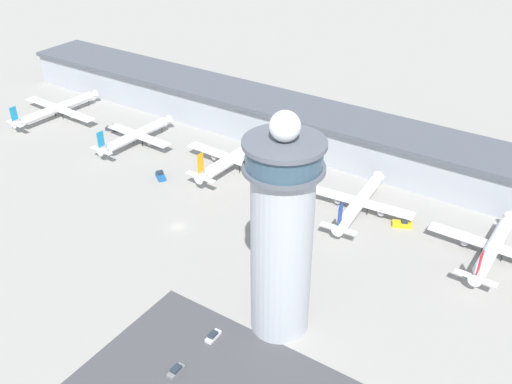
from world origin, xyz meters
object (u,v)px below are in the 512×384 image
airplane_gate_charlie (233,159)px  service_truck_catering (160,176)px  airplane_gate_bravo (137,135)px  service_truck_baggage (403,224)px  control_tower (282,235)px  service_truck_fuel (113,128)px  airplane_gate_echo (494,247)px  car_red_hatchback (176,371)px  airplane_gate_delta (360,202)px  airplane_gate_alpha (57,108)px  car_maroon_suv (213,336)px

airplane_gate_charlie → service_truck_catering: (-17.79, -18.50, -3.80)m
airplane_gate_bravo → service_truck_baggage: airplane_gate_bravo is taller
control_tower → service_truck_fuel: control_tower is taller
airplane_gate_echo → car_red_hatchback: bearing=-120.4°
control_tower → service_truck_catering: control_tower is taller
airplane_gate_delta → car_red_hatchback: bearing=-94.4°
airplane_gate_echo → service_truck_catering: airplane_gate_echo is taller
control_tower → airplane_gate_bravo: 111.76m
airplane_gate_alpha → car_red_hatchback: bearing=-30.6°
airplane_gate_charlie → service_truck_fuel: 60.20m
airplane_gate_alpha → service_truck_catering: bearing=-12.0°
service_truck_fuel → car_red_hatchback: 131.15m
service_truck_fuel → service_truck_baggage: size_ratio=0.98×
airplane_gate_delta → service_truck_catering: (-66.73, -18.37, -3.08)m
car_red_hatchback → airplane_gate_delta: bearing=85.6°
car_red_hatchback → car_maroon_suv: 12.82m
airplane_gate_charlie → airplane_gate_delta: 48.94m
service_truck_baggage → service_truck_catering: bearing=-167.2°
service_truck_baggage → car_maroon_suv: service_truck_baggage is taller
airplane_gate_charlie → airplane_gate_delta: bearing=-0.2°
control_tower → service_truck_fuel: (-113.86, 55.99, -25.59)m
airplane_gate_charlie → service_truck_baggage: airplane_gate_charlie is taller
airplane_gate_delta → service_truck_fuel: bearing=179.8°
control_tower → car_red_hatchback: size_ratio=12.48×
service_truck_baggage → control_tower: bearing=-99.8°
airplane_gate_bravo → car_maroon_suv: airplane_gate_bravo is taller
service_truck_fuel → car_red_hatchback: service_truck_fuel is taller
airplane_gate_alpha → car_red_hatchback: (131.47, -77.81, -3.54)m
car_red_hatchback → airplane_gate_charlie: bearing=117.7°
airplane_gate_alpha → service_truck_fuel: bearing=7.2°
airplane_gate_alpha → airplane_gate_echo: airplane_gate_echo is taller
service_truck_fuel → airplane_gate_delta: bearing=-0.2°
airplane_gate_echo → service_truck_catering: bearing=-170.7°
airplane_gate_delta → car_maroon_suv: airplane_gate_delta is taller
car_red_hatchback → airplane_gate_alpha: bearing=149.4°
airplane_gate_bravo → airplane_gate_delta: airplane_gate_delta is taller
airplane_gate_charlie → service_truck_catering: airplane_gate_charlie is taller
airplane_gate_delta → service_truck_catering: bearing=-164.6°
airplane_gate_bravo → car_red_hatchback: airplane_gate_bravo is taller
car_maroon_suv → airplane_gate_alpha: bearing=153.8°
airplane_gate_alpha → airplane_gate_echo: bearing=0.8°
service_truck_fuel → service_truck_baggage: bearing=-0.1°
airplane_gate_bravo → airplane_gate_echo: bearing=1.3°
service_truck_catering → car_red_hatchback: service_truck_catering is taller
service_truck_fuel → service_truck_baggage: 123.48m
service_truck_catering → service_truck_fuel: bearing=156.2°
airplane_gate_echo → car_maroon_suv: airplane_gate_echo is taller
airplane_gate_charlie → car_maroon_suv: size_ratio=9.02×
airplane_gate_delta → service_truck_fuel: airplane_gate_delta is taller
airplane_gate_charlie → car_maroon_suv: bearing=-57.7°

